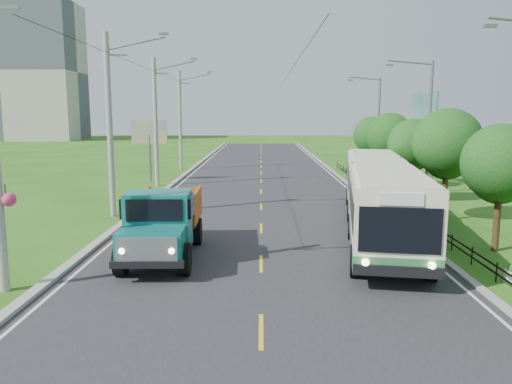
{
  "coord_description": "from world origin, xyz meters",
  "views": [
    {
      "loc": [
        -0.01,
        -18.39,
        5.64
      ],
      "look_at": [
        -0.26,
        5.72,
        1.9
      ],
      "focal_mm": 35.0,
      "sensor_mm": 36.0,
      "label": 1
    }
  ],
  "objects_px": {
    "pole_near": "(110,125)",
    "pole_far": "(181,120)",
    "pole_mid": "(156,122)",
    "billboard_right": "(423,119)",
    "tree_fifth": "(390,138)",
    "tree_third": "(447,146)",
    "tree_back": "(372,137)",
    "bus": "(379,191)",
    "tree_second": "(501,167)",
    "planter_far": "(367,181)",
    "planter_mid": "(392,197)",
    "streetlight_far": "(377,123)",
    "streetlight_mid": "(427,126)",
    "dump_truck": "(163,219)",
    "billboard_left": "(149,136)",
    "planter_near": "(434,223)",
    "tree_fourth": "(413,147)"
  },
  "relations": [
    {
      "from": "pole_far",
      "to": "tree_third",
      "type": "distance_m",
      "value": 30.78
    },
    {
      "from": "billboard_right",
      "to": "bus",
      "type": "xyz_separation_m",
      "value": [
        -6.63,
        -14.69,
        -3.32
      ]
    },
    {
      "from": "tree_fifth",
      "to": "planter_far",
      "type": "relative_size",
      "value": 8.66
    },
    {
      "from": "pole_near",
      "to": "tree_fifth",
      "type": "distance_m",
      "value": 21.31
    },
    {
      "from": "pole_far",
      "to": "streetlight_far",
      "type": "distance_m",
      "value": 19.56
    },
    {
      "from": "pole_mid",
      "to": "billboard_right",
      "type": "distance_m",
      "value": 20.59
    },
    {
      "from": "billboard_left",
      "to": "bus",
      "type": "bearing_deg",
      "value": -50.94
    },
    {
      "from": "tree_third",
      "to": "dump_truck",
      "type": "relative_size",
      "value": 0.89
    },
    {
      "from": "pole_near",
      "to": "tree_second",
      "type": "xyz_separation_m",
      "value": [
        18.12,
        -6.86,
        -1.57
      ]
    },
    {
      "from": "streetlight_far",
      "to": "planter_near",
      "type": "xyz_separation_m",
      "value": [
        -2.04,
        -22.0,
        -4.62
      ]
    },
    {
      "from": "pole_near",
      "to": "pole_far",
      "type": "distance_m",
      "value": 24.0
    },
    {
      "from": "pole_far",
      "to": "billboard_right",
      "type": "height_order",
      "value": "pole_far"
    },
    {
      "from": "tree_back",
      "to": "pole_near",
      "type": "bearing_deg",
      "value": -136.59
    },
    {
      "from": "pole_near",
      "to": "bus",
      "type": "height_order",
      "value": "pole_near"
    },
    {
      "from": "pole_mid",
      "to": "tree_back",
      "type": "xyz_separation_m",
      "value": [
        18.12,
        5.14,
        -1.44
      ]
    },
    {
      "from": "tree_third",
      "to": "billboard_right",
      "type": "xyz_separation_m",
      "value": [
        2.44,
        11.86,
        1.36
      ]
    },
    {
      "from": "tree_fourth",
      "to": "billboard_left",
      "type": "height_order",
      "value": "tree_fourth"
    },
    {
      "from": "planter_mid",
      "to": "pole_near",
      "type": "bearing_deg",
      "value": -163.48
    },
    {
      "from": "tree_back",
      "to": "streetlight_far",
      "type": "relative_size",
      "value": 0.61
    },
    {
      "from": "pole_near",
      "to": "bus",
      "type": "relative_size",
      "value": 0.57
    },
    {
      "from": "tree_second",
      "to": "tree_back",
      "type": "distance_m",
      "value": 24.0
    },
    {
      "from": "pole_far",
      "to": "bus",
      "type": "distance_m",
      "value": 31.15
    },
    {
      "from": "planter_mid",
      "to": "dump_truck",
      "type": "bearing_deg",
      "value": -133.62
    },
    {
      "from": "tree_fourth",
      "to": "planter_mid",
      "type": "distance_m",
      "value": 3.53
    },
    {
      "from": "planter_near",
      "to": "dump_truck",
      "type": "distance_m",
      "value": 13.56
    },
    {
      "from": "pole_far",
      "to": "tree_back",
      "type": "relative_size",
      "value": 1.82
    },
    {
      "from": "dump_truck",
      "to": "billboard_left",
      "type": "bearing_deg",
      "value": 101.99
    },
    {
      "from": "pole_near",
      "to": "dump_truck",
      "type": "bearing_deg",
      "value": -61.67
    },
    {
      "from": "pole_mid",
      "to": "tree_third",
      "type": "xyz_separation_m",
      "value": [
        18.12,
        -12.86,
        -1.11
      ]
    },
    {
      "from": "dump_truck",
      "to": "planter_near",
      "type": "bearing_deg",
      "value": 20.6
    },
    {
      "from": "pole_mid",
      "to": "streetlight_mid",
      "type": "height_order",
      "value": "pole_mid"
    },
    {
      "from": "pole_far",
      "to": "planter_mid",
      "type": "bearing_deg",
      "value": -48.41
    },
    {
      "from": "tree_fourth",
      "to": "billboard_left",
      "type": "bearing_deg",
      "value": 153.01
    },
    {
      "from": "streetlight_mid",
      "to": "dump_truck",
      "type": "distance_m",
      "value": 19.85
    },
    {
      "from": "tree_fourth",
      "to": "pole_mid",
      "type": "bearing_deg",
      "value": 159.26
    },
    {
      "from": "planter_near",
      "to": "billboard_right",
      "type": "distance_m",
      "value": 15.34
    },
    {
      "from": "tree_back",
      "to": "planter_far",
      "type": "relative_size",
      "value": 8.21
    },
    {
      "from": "pole_near",
      "to": "dump_truck",
      "type": "xyz_separation_m",
      "value": [
        4.37,
        -8.11,
        -3.52
      ]
    },
    {
      "from": "pole_near",
      "to": "tree_third",
      "type": "xyz_separation_m",
      "value": [
        18.12,
        -0.86,
        -1.11
      ]
    },
    {
      "from": "pole_far",
      "to": "planter_mid",
      "type": "distance_m",
      "value": 25.85
    },
    {
      "from": "tree_third",
      "to": "tree_fifth",
      "type": "relative_size",
      "value": 1.03
    },
    {
      "from": "pole_mid",
      "to": "planter_near",
      "type": "distance_m",
      "value": 23.08
    },
    {
      "from": "streetlight_far",
      "to": "tree_third",
      "type": "bearing_deg",
      "value": -92.27
    },
    {
      "from": "pole_near",
      "to": "bus",
      "type": "xyz_separation_m",
      "value": [
        13.93,
        -3.69,
        -3.07
      ]
    },
    {
      "from": "streetlight_mid",
      "to": "bus",
      "type": "xyz_separation_m",
      "value": [
        -4.98,
        -8.69,
        -2.88
      ]
    },
    {
      "from": "planter_mid",
      "to": "pole_far",
      "type": "bearing_deg",
      "value": 131.59
    },
    {
      "from": "tree_fifth",
      "to": "planter_near",
      "type": "xyz_separation_m",
      "value": [
        -1.26,
        -14.14,
        -3.57
      ]
    },
    {
      "from": "pole_far",
      "to": "billboard_right",
      "type": "xyz_separation_m",
      "value": [
        20.56,
        -13.0,
        0.25
      ]
    },
    {
      "from": "pole_near",
      "to": "billboard_right",
      "type": "height_order",
      "value": "pole_near"
    },
    {
      "from": "tree_second",
      "to": "planter_far",
      "type": "xyz_separation_m",
      "value": [
        -1.26,
        19.86,
        -3.23
      ]
    }
  ]
}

